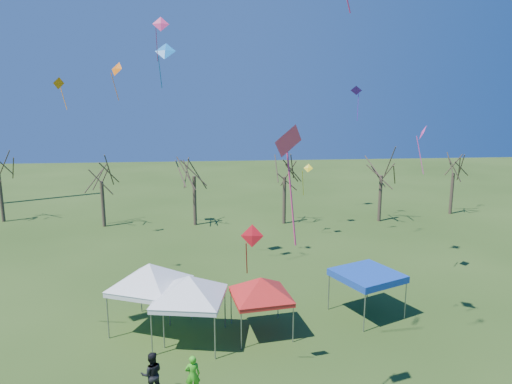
# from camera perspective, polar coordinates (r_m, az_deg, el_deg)

# --- Properties ---
(ground) EXTENTS (140.00, 140.00, 0.00)m
(ground) POSITION_cam_1_polar(r_m,az_deg,el_deg) (20.94, -2.80, -22.02)
(ground) COLOR #2B4616
(ground) RESTS_ON ground
(tree_1) EXTENTS (3.42, 3.42, 7.54)m
(tree_1) POSITION_cam_1_polar(r_m,az_deg,el_deg) (43.65, -18.89, 3.26)
(tree_1) COLOR #3D2D21
(tree_1) RESTS_ON ground
(tree_2) EXTENTS (3.71, 3.71, 8.18)m
(tree_2) POSITION_cam_1_polar(r_m,az_deg,el_deg) (42.19, -7.81, 4.19)
(tree_2) COLOR #3D2D21
(tree_2) RESTS_ON ground
(tree_3) EXTENTS (3.59, 3.59, 7.91)m
(tree_3) POSITION_cam_1_polar(r_m,az_deg,el_deg) (42.41, 3.62, 4.02)
(tree_3) COLOR #3D2D21
(tree_3) RESTS_ON ground
(tree_4) EXTENTS (3.58, 3.58, 7.89)m
(tree_4) POSITION_cam_1_polar(r_m,az_deg,el_deg) (44.82, 15.50, 4.00)
(tree_4) COLOR #3D2D21
(tree_4) RESTS_ON ground
(tree_5) EXTENTS (3.39, 3.39, 7.46)m
(tree_5) POSITION_cam_1_polar(r_m,az_deg,el_deg) (50.28, 23.58, 3.85)
(tree_5) COLOR #3D2D21
(tree_5) RESTS_ON ground
(tent_white_west) EXTENTS (4.27, 4.27, 4.06)m
(tent_white_west) POSITION_cam_1_polar(r_m,az_deg,el_deg) (23.76, -13.19, -9.23)
(tent_white_west) COLOR gray
(tent_white_west) RESTS_ON ground
(tent_white_mid) EXTENTS (4.34, 4.34, 3.90)m
(tent_white_mid) POSITION_cam_1_polar(r_m,az_deg,el_deg) (22.25, -8.34, -10.86)
(tent_white_mid) COLOR gray
(tent_white_mid) RESTS_ON ground
(tent_red) EXTENTS (3.83, 3.83, 3.41)m
(tent_red) POSITION_cam_1_polar(r_m,az_deg,el_deg) (22.93, 0.62, -11.10)
(tent_red) COLOR gray
(tent_red) RESTS_ON ground
(tent_blue) EXTENTS (4.05, 4.05, 2.42)m
(tent_blue) POSITION_cam_1_polar(r_m,az_deg,el_deg) (25.72, 13.74, -10.13)
(tent_blue) COLOR gray
(tent_blue) RESTS_ON ground
(person_dark) EXTENTS (0.99, 0.84, 1.81)m
(person_dark) POSITION_cam_1_polar(r_m,az_deg,el_deg) (19.85, -12.89, -21.28)
(person_dark) COLOR black
(person_dark) RESTS_ON ground
(person_green) EXTENTS (0.66, 0.48, 1.66)m
(person_green) POSITION_cam_1_polar(r_m,az_deg,el_deg) (19.66, -7.93, -21.70)
(person_green) COLOR green
(person_green) RESTS_ON ground
(kite_22) EXTENTS (1.03, 0.94, 2.77)m
(kite_22) POSITION_cam_1_polar(r_m,az_deg,el_deg) (38.07, 6.49, 2.83)
(kite_22) COLOR yellow
(kite_22) RESTS_ON ground
(kite_19) EXTENTS (0.85, 0.73, 2.09)m
(kite_19) POSITION_cam_1_polar(r_m,az_deg,el_deg) (37.70, 3.54, 6.63)
(kite_19) COLOR #0CB0C1
(kite_19) RESTS_ON ground
(kite_12) EXTENTS (1.25, 1.06, 3.25)m
(kite_12) POSITION_cam_1_polar(r_m,az_deg,el_deg) (44.18, 12.43, 12.24)
(kite_12) COLOR #4C17A1
(kite_12) RESTS_ON ground
(kite_11) EXTENTS (1.41, 1.01, 2.87)m
(kite_11) POSITION_cam_1_polar(r_m,az_deg,el_deg) (30.69, -11.30, 16.90)
(kite_11) COLOR blue
(kite_11) RESTS_ON ground
(kite_17) EXTENTS (0.79, 1.12, 3.13)m
(kite_17) POSITION_cam_1_polar(r_m,az_deg,el_deg) (30.00, 20.04, 6.90)
(kite_17) COLOR #F23599
(kite_17) RESTS_ON ground
(kite_24) EXTENTS (1.01, 0.59, 2.59)m
(kite_24) POSITION_cam_1_polar(r_m,az_deg,el_deg) (29.17, -11.85, 19.81)
(kite_24) COLOR #F93775
(kite_24) RESTS_ON ground
(kite_1) EXTENTS (0.94, 0.48, 2.10)m
(kite_1) POSITION_cam_1_polar(r_m,az_deg,el_deg) (18.06, -0.52, -5.62)
(kite_1) COLOR red
(kite_1) RESTS_ON ground
(kite_13) EXTENTS (0.94, 0.98, 2.50)m
(kite_13) POSITION_cam_1_polar(r_m,az_deg,el_deg) (38.85, -23.45, 12.31)
(kite_13) COLOR orange
(kite_13) RESTS_ON ground
(kite_5) EXTENTS (1.38, 1.28, 3.98)m
(kite_5) POSITION_cam_1_polar(r_m,az_deg,el_deg) (14.33, 3.97, 6.22)
(kite_5) COLOR #DC316C
(kite_5) RESTS_ON ground
(kite_2) EXTENTS (1.42, 1.34, 3.18)m
(kite_2) POSITION_cam_1_polar(r_m,az_deg,el_deg) (40.85, -17.06, 14.48)
(kite_2) COLOR orange
(kite_2) RESTS_ON ground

